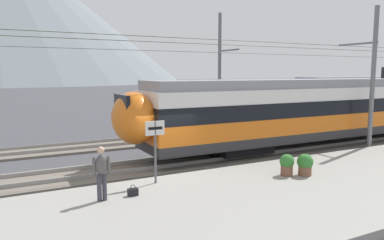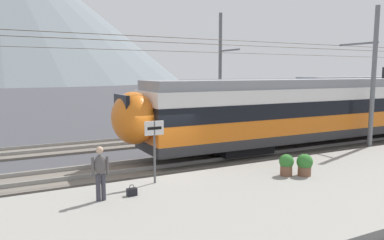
{
  "view_description": "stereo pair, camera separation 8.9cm",
  "coord_description": "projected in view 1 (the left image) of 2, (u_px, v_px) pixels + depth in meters",
  "views": [
    {
      "loc": [
        -5.99,
        -13.57,
        4.2
      ],
      "look_at": [
        2.71,
        2.93,
        1.81
      ],
      "focal_mm": 34.6,
      "sensor_mm": 36.0,
      "label": 1
    },
    {
      "loc": [
        -5.91,
        -13.61,
        4.2
      ],
      "look_at": [
        2.71,
        2.93,
        1.81
      ],
      "focal_mm": 34.6,
      "sensor_mm": 36.0,
      "label": 2
    }
  ],
  "objects": [
    {
      "name": "platform_slab",
      "position": [
        226.0,
        206.0,
        11.29
      ],
      "size": [
        120.0,
        7.05,
        0.3
      ],
      "primitive_type": "cube",
      "color": "gray",
      "rests_on": "ground"
    },
    {
      "name": "passenger_walking",
      "position": [
        101.0,
        171.0,
        11.23
      ],
      "size": [
        0.53,
        0.22,
        1.69
      ],
      "color": "#383842",
      "rests_on": "platform_slab"
    },
    {
      "name": "train_near_platform",
      "position": [
        341.0,
        107.0,
        21.64
      ],
      "size": [
        26.89,
        2.97,
        4.27
      ],
      "color": "#2D2D30",
      "rests_on": "track_near"
    },
    {
      "name": "potted_plant_platform_edge",
      "position": [
        287.0,
        164.0,
        14.08
      ],
      "size": [
        0.55,
        0.55,
        0.83
      ],
      "color": "brown",
      "rests_on": "platform_slab"
    },
    {
      "name": "handbag_beside_passenger",
      "position": [
        133.0,
        192.0,
        11.78
      ],
      "size": [
        0.32,
        0.18,
        0.37
      ],
      "color": "black",
      "rests_on": "platform_slab"
    },
    {
      "name": "platform_sign",
      "position": [
        155.0,
        138.0,
        12.97
      ],
      "size": [
        0.7,
        0.08,
        2.22
      ],
      "color": "#59595B",
      "rests_on": "platform_slab"
    },
    {
      "name": "ground_plane",
      "position": [
        167.0,
        175.0,
        15.21
      ],
      "size": [
        400.0,
        400.0,
        0.0
      ],
      "primitive_type": "plane",
      "color": "#424247"
    },
    {
      "name": "catenary_mast_far_side",
      "position": [
        221.0,
        70.0,
        26.76
      ],
      "size": [
        45.34,
        2.55,
        8.45
      ],
      "color": "slate",
      "rests_on": "ground"
    },
    {
      "name": "track_near",
      "position": [
        154.0,
        166.0,
        16.47
      ],
      "size": [
        120.0,
        3.0,
        0.28
      ],
      "color": "#6B6359",
      "rests_on": "ground"
    },
    {
      "name": "track_far",
      "position": [
        117.0,
        144.0,
        21.57
      ],
      "size": [
        120.0,
        3.0,
        0.28
      ],
      "color": "#6B6359",
      "rests_on": "ground"
    },
    {
      "name": "catenary_mast_mid",
      "position": [
        370.0,
        76.0,
        19.6
      ],
      "size": [
        45.34,
        2.43,
        7.64
      ],
      "color": "slate",
      "rests_on": "ground"
    },
    {
      "name": "potted_plant_by_shelter",
      "position": [
        305.0,
        164.0,
        14.07
      ],
      "size": [
        0.61,
        0.61,
        0.84
      ],
      "color": "brown",
      "rests_on": "platform_slab"
    }
  ]
}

